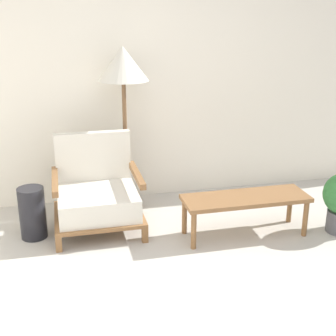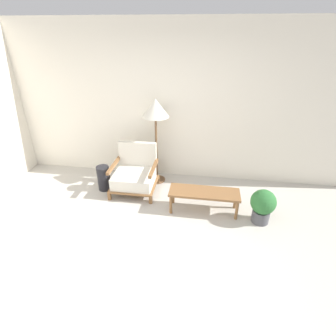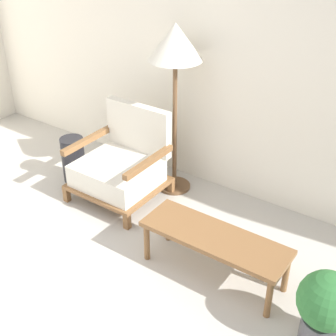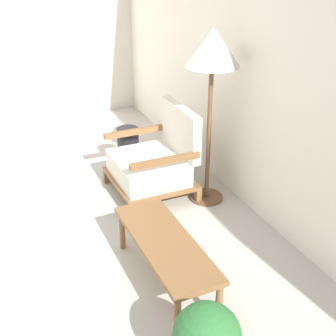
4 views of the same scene
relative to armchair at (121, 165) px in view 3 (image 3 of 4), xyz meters
The scene contains 6 objects.
wall_back 1.35m from the armchair, 52.50° to the left, with size 8.00×0.06×2.70m.
armchair is the anchor object (origin of this frame).
floor_lamp 1.11m from the armchair, 50.26° to the left, with size 0.45×0.45×1.52m.
coffee_table 1.27m from the armchair, 19.61° to the right, with size 1.06×0.36×0.35m.
vase 0.56m from the armchair, behind, with size 0.22×0.22×0.44m, color black.
potted_plant 2.11m from the armchair, 15.57° to the right, with size 0.36×0.36×0.53m.
Camera 3 is at (1.86, -1.02, 2.39)m, focal length 50.00 mm.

